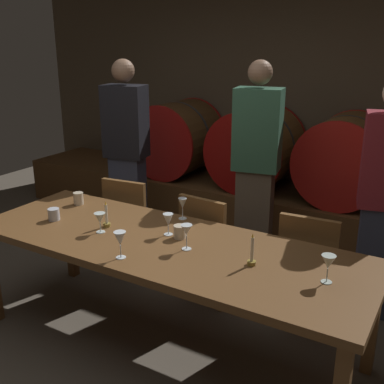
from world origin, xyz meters
TOP-DOWN VIEW (x-y plane):
  - ground_plane at (0.00, 0.00)m, footprint 8.31×8.31m
  - back_wall at (0.00, 2.77)m, footprint 6.39×0.24m
  - barrel_shelf at (0.00, 2.22)m, footprint 5.75×0.90m
  - wine_barrel_left at (-0.96, 2.22)m, footprint 0.83×0.77m
  - wine_barrel_center at (-0.00, 2.22)m, footprint 0.83×0.77m
  - wine_barrel_right at (0.91, 2.22)m, footprint 0.83×0.77m
  - dining_table at (0.29, 0.07)m, footprint 2.65×0.92m
  - chair_left at (-0.54, 0.79)m, footprint 0.44×0.44m
  - chair_center at (0.27, 0.73)m, footprint 0.43×0.43m
  - chair_right at (1.05, 0.76)m, footprint 0.43×0.43m
  - guest_left at (-0.87, 1.18)m, footprint 0.42×0.31m
  - guest_center at (0.37, 1.35)m, footprint 0.42×0.31m
  - candle_left at (-0.19, 0.08)m, footprint 0.05×0.05m
  - candle_right at (0.90, 0.06)m, footprint 0.05×0.05m
  - wine_glass_far_left at (-0.16, -0.02)m, footprint 0.08×0.08m
  - wine_glass_left at (0.18, 0.47)m, footprint 0.06×0.06m
  - wine_glass_center_left at (0.20, -0.25)m, footprint 0.07×0.07m
  - wine_glass_center_right at (0.25, 0.18)m, footprint 0.07×0.07m
  - wine_glass_right at (0.47, 0.05)m, footprint 0.07×0.07m
  - wine_glass_far_right at (1.33, 0.07)m, footprint 0.08×0.08m
  - cup_left at (-0.68, 0.32)m, footprint 0.08×0.08m
  - cup_center at (-0.60, -0.02)m, footprint 0.08×0.08m
  - cup_right at (0.34, 0.17)m, footprint 0.08×0.08m

SIDE VIEW (x-z plane):
  - ground_plane at x=0.00m, z-range 0.00..0.00m
  - barrel_shelf at x=0.00m, z-range 0.00..0.51m
  - chair_left at x=-0.54m, z-range 0.05..0.93m
  - chair_center at x=0.27m, z-range 0.05..0.93m
  - chair_right at x=1.05m, z-range 0.05..0.93m
  - dining_table at x=0.29m, z-range 0.32..1.08m
  - cup_center at x=-0.60m, z-range 0.76..0.85m
  - cup_right at x=0.34m, z-range 0.76..0.85m
  - cup_left at x=-0.68m, z-range 0.76..0.86m
  - candle_left at x=-0.19m, z-range 0.72..0.90m
  - candle_right at x=0.90m, z-range 0.72..0.91m
  - wine_glass_far_left at x=-0.16m, z-range 0.79..0.93m
  - wine_glass_center_right at x=0.25m, z-range 0.79..0.94m
  - wine_glass_left at x=0.18m, z-range 0.79..0.95m
  - wine_glass_far_right at x=1.33m, z-range 0.80..0.95m
  - wine_glass_center_left at x=0.20m, z-range 0.80..0.96m
  - wine_glass_right at x=0.47m, z-range 0.80..0.96m
  - wine_barrel_left at x=-0.96m, z-range 0.50..1.33m
  - wine_barrel_center at x=0.00m, z-range 0.50..1.33m
  - wine_barrel_right at x=0.91m, z-range 0.50..1.33m
  - guest_left at x=-0.87m, z-range 0.03..1.85m
  - guest_center at x=0.37m, z-range 0.03..1.87m
  - back_wall at x=0.00m, z-range 0.00..2.48m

